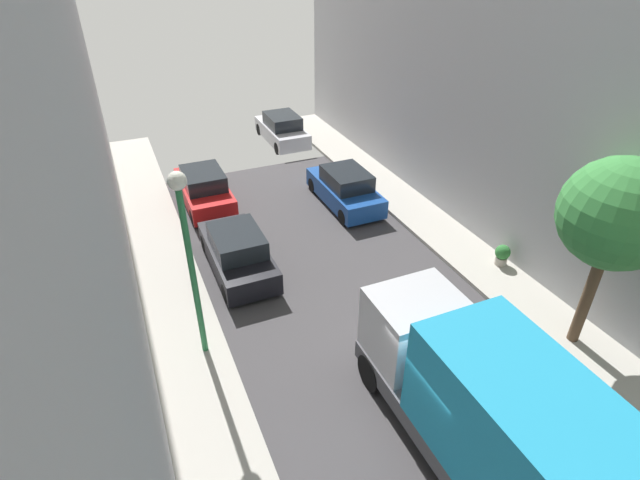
% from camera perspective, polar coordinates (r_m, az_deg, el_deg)
% --- Properties ---
extents(ground, '(32.00, 32.00, 0.00)m').
position_cam_1_polar(ground, '(12.73, 14.06, -20.17)').
color(ground, '#423F42').
extents(sidewalk_right, '(2.00, 44.00, 0.15)m').
position_cam_1_polar(sidewalk_right, '(15.55, 29.52, -12.12)').
color(sidewalk_right, '#B7B2A8').
rests_on(sidewalk_right, ground).
extents(parked_car_left_2, '(1.78, 4.20, 1.57)m').
position_cam_1_polar(parked_car_left_2, '(16.77, -9.50, -1.41)').
color(parked_car_left_2, black).
rests_on(parked_car_left_2, ground).
extents(parked_car_left_3, '(1.78, 4.20, 1.57)m').
position_cam_1_polar(parked_car_left_3, '(21.22, -13.21, 5.76)').
color(parked_car_left_3, red).
rests_on(parked_car_left_3, ground).
extents(parked_car_right_2, '(1.78, 4.20, 1.57)m').
position_cam_1_polar(parked_car_right_2, '(20.72, 2.91, 5.94)').
color(parked_car_right_2, '#194799').
rests_on(parked_car_right_2, ground).
extents(parked_car_right_3, '(1.78, 4.20, 1.57)m').
position_cam_1_polar(parked_car_right_3, '(27.35, -4.39, 12.59)').
color(parked_car_right_3, silver).
rests_on(parked_car_right_3, ground).
extents(delivery_truck, '(2.26, 6.60, 3.38)m').
position_cam_1_polar(delivery_truck, '(10.93, 18.53, -17.98)').
color(delivery_truck, '#4C4C51').
rests_on(delivery_truck, ground).
extents(street_tree_1, '(2.77, 2.77, 5.40)m').
position_cam_1_polar(street_tree_1, '(13.73, 31.12, 2.50)').
color(street_tree_1, brown).
rests_on(street_tree_1, sidewalk_right).
extents(potted_plant_0, '(0.51, 0.51, 0.74)m').
position_cam_1_polar(potted_plant_0, '(17.85, 20.28, -1.56)').
color(potted_plant_0, '#B2A899').
rests_on(potted_plant_0, sidewalk_right).
extents(lamp_post, '(0.44, 0.44, 5.30)m').
position_cam_1_polar(lamp_post, '(12.06, -15.07, -0.16)').
color(lamp_post, '#26723F').
rests_on(lamp_post, sidewalk_left).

